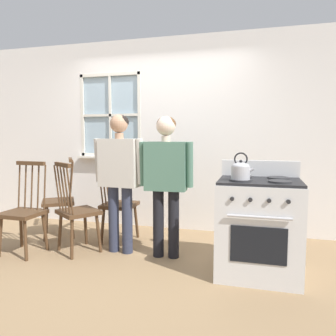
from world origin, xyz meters
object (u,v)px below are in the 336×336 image
at_px(chair_by_window, 77,212).
at_px(person_teen_center, 166,172).
at_px(chair_near_wall, 118,205).
at_px(stove, 259,226).
at_px(kettle, 241,170).
at_px(chair_center_cluster, 60,201).
at_px(potted_plant, 119,149).
at_px(person_elderly_left, 120,169).
at_px(chair_near_stove, 24,213).

distance_m(chair_by_window, person_teen_center, 1.14).
height_order(chair_near_wall, stove, stove).
bearing_deg(kettle, chair_center_cluster, 163.44).
bearing_deg(stove, chair_center_cluster, 167.29).
distance_m(chair_near_wall, chair_center_cluster, 0.83).
xyz_separation_m(chair_by_window, potted_plant, (0.03, 1.16, 0.67)).
relative_size(person_elderly_left, person_teen_center, 1.02).
height_order(chair_near_wall, kettle, kettle).
relative_size(person_elderly_left, potted_plant, 4.37).
height_order(chair_near_stove, kettle, kettle).
xyz_separation_m(chair_center_cluster, chair_near_stove, (-0.03, -0.67, 0.00)).
height_order(person_elderly_left, person_teen_center, person_elderly_left).
bearing_deg(chair_by_window, chair_near_wall, -85.11).
height_order(chair_by_window, chair_near_wall, same).
height_order(stove, potted_plant, potted_plant).
xyz_separation_m(chair_by_window, person_elderly_left, (0.48, 0.13, 0.49)).
distance_m(chair_center_cluster, stove, 2.60).
bearing_deg(potted_plant, person_teen_center, -46.22).
bearing_deg(potted_plant, stove, -32.39).
bearing_deg(person_elderly_left, chair_by_window, -160.54).
relative_size(person_teen_center, stove, 1.42).
bearing_deg(chair_center_cluster, stove, 44.30).
bearing_deg(chair_near_wall, person_teen_center, -118.73).
height_order(chair_near_wall, chair_center_cluster, same).
height_order(chair_near_wall, potted_plant, potted_plant).
height_order(chair_by_window, person_elderly_left, person_elderly_left).
distance_m(stove, potted_plant, 2.44).
bearing_deg(potted_plant, person_elderly_left, -66.20).
xyz_separation_m(chair_near_stove, stove, (2.57, 0.10, 0.01)).
distance_m(chair_center_cluster, chair_near_stove, 0.67).
bearing_deg(kettle, person_elderly_left, 165.44).
distance_m(chair_center_cluster, potted_plant, 1.11).
height_order(stove, kettle, kettle).
distance_m(person_teen_center, stove, 1.11).
distance_m(stove, kettle, 0.59).
bearing_deg(chair_center_cluster, person_teen_center, 43.95).
bearing_deg(person_teen_center, stove, -15.15).
xyz_separation_m(chair_near_wall, kettle, (1.54, -0.72, 0.56)).
bearing_deg(chair_near_stove, chair_center_cluster, 89.91).
relative_size(chair_near_wall, kettle, 4.22).
xyz_separation_m(person_teen_center, potted_plant, (-1.00, 1.05, 0.19)).
distance_m(chair_near_wall, chair_near_stove, 1.09).
bearing_deg(chair_center_cluster, chair_near_wall, 58.04).
bearing_deg(person_elderly_left, chair_center_cluster, 165.53).
bearing_deg(person_teen_center, chair_near_stove, -172.00).
distance_m(chair_by_window, stove, 2.01).
relative_size(chair_near_wall, chair_near_stove, 1.00).
height_order(chair_near_stove, person_elderly_left, person_elderly_left).
bearing_deg(person_elderly_left, stove, -3.52).
bearing_deg(chair_by_window, stove, -147.32).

